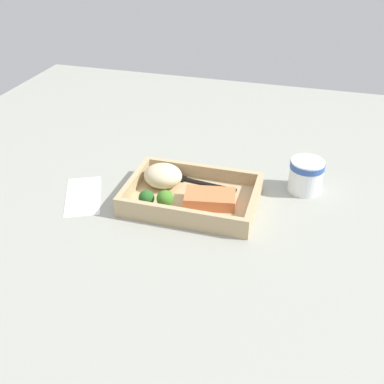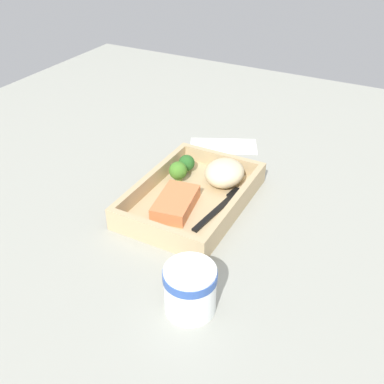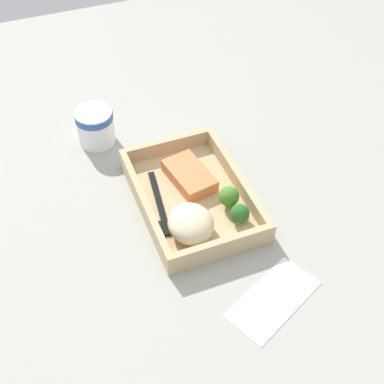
# 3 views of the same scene
# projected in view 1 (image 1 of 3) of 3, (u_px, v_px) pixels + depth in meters

# --- Properties ---
(ground_plane) EXTENTS (1.60, 1.60, 0.02)m
(ground_plane) POSITION_uv_depth(u_px,v_px,m) (192.00, 206.00, 0.98)
(ground_plane) COLOR #9B9D92
(takeout_tray) EXTENTS (0.28, 0.19, 0.01)m
(takeout_tray) POSITION_uv_depth(u_px,v_px,m) (192.00, 200.00, 0.98)
(takeout_tray) COLOR tan
(takeout_tray) RESTS_ON ground_plane
(tray_rim) EXTENTS (0.28, 0.19, 0.03)m
(tray_rim) POSITION_uv_depth(u_px,v_px,m) (192.00, 192.00, 0.96)
(tray_rim) COLOR tan
(tray_rim) RESTS_ON takeout_tray
(salmon_fillet) EXTENTS (0.11, 0.08, 0.03)m
(salmon_fillet) POSITION_uv_depth(u_px,v_px,m) (210.00, 199.00, 0.95)
(salmon_fillet) COLOR #E57744
(salmon_fillet) RESTS_ON takeout_tray
(mashed_potatoes) EXTENTS (0.09, 0.08, 0.05)m
(mashed_potatoes) POSITION_uv_depth(u_px,v_px,m) (163.00, 176.00, 1.00)
(mashed_potatoes) COLOR beige
(mashed_potatoes) RESTS_ON takeout_tray
(broccoli_floret_1) EXTENTS (0.03, 0.03, 0.04)m
(broccoli_floret_1) POSITION_uv_depth(u_px,v_px,m) (147.00, 198.00, 0.93)
(broccoli_floret_1) COLOR #8BA060
(broccoli_floret_1) RESTS_ON takeout_tray
(broccoli_floret_2) EXTENTS (0.04, 0.04, 0.04)m
(broccoli_floret_2) POSITION_uv_depth(u_px,v_px,m) (165.00, 199.00, 0.93)
(broccoli_floret_2) COLOR #77994F
(broccoli_floret_2) RESTS_ON takeout_tray
(fork) EXTENTS (0.16, 0.04, 0.00)m
(fork) POSITION_uv_depth(u_px,v_px,m) (199.00, 182.00, 1.02)
(fork) COLOR black
(fork) RESTS_ON takeout_tray
(paper_cup) EXTENTS (0.08, 0.08, 0.08)m
(paper_cup) POSITION_uv_depth(u_px,v_px,m) (306.00, 174.00, 1.00)
(paper_cup) COLOR white
(paper_cup) RESTS_ON ground_plane
(receipt_slip) EXTENTS (0.13, 0.17, 0.00)m
(receipt_slip) POSITION_uv_depth(u_px,v_px,m) (83.00, 196.00, 1.00)
(receipt_slip) COLOR white
(receipt_slip) RESTS_ON ground_plane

